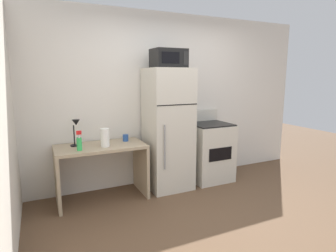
{
  "coord_description": "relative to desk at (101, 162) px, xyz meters",
  "views": [
    {
      "loc": [
        -1.88,
        -2.32,
        1.66
      ],
      "look_at": [
        -0.27,
        1.1,
        0.98
      ],
      "focal_mm": 29.9,
      "sensor_mm": 36.0,
      "label": 1
    }
  ],
  "objects": [
    {
      "name": "desk_lamp",
      "position": [
        -0.29,
        0.09,
        0.47
      ],
      "size": [
        0.14,
        0.12,
        0.35
      ],
      "color": "black",
      "rests_on": "desk"
    },
    {
      "name": "microwave",
      "position": [
        0.99,
        -0.02,
        1.38
      ],
      "size": [
        0.46,
        0.35,
        0.26
      ],
      "color": "black",
      "rests_on": "refrigerator"
    },
    {
      "name": "paper_towel_roll",
      "position": [
        0.04,
        -0.1,
        0.35
      ],
      "size": [
        0.11,
        0.11,
        0.24
      ],
      "primitive_type": "cylinder",
      "color": "white",
      "rests_on": "desk"
    },
    {
      "name": "ground_plane",
      "position": [
        1.16,
        -1.33,
        -0.52
      ],
      "size": [
        12.0,
        12.0,
        0.0
      ],
      "primitive_type": "plane",
      "color": "brown"
    },
    {
      "name": "coffee_mug",
      "position": [
        0.37,
        0.09,
        0.27
      ],
      "size": [
        0.08,
        0.08,
        0.09
      ],
      "primitive_type": "cylinder",
      "color": "#264C99",
      "rests_on": "desk"
    },
    {
      "name": "desk",
      "position": [
        0.0,
        0.0,
        0.0
      ],
      "size": [
        1.17,
        0.6,
        0.75
      ],
      "color": "tan",
      "rests_on": "ground"
    },
    {
      "name": "wall_back_white",
      "position": [
        1.16,
        0.37,
        0.78
      ],
      "size": [
        5.0,
        0.1,
        2.6
      ],
      "primitive_type": "cube",
      "color": "silver",
      "rests_on": "ground"
    },
    {
      "name": "refrigerator",
      "position": [
        0.99,
        -0.0,
        0.36
      ],
      "size": [
        0.62,
        0.63,
        1.77
      ],
      "color": "beige",
      "rests_on": "ground"
    },
    {
      "name": "spray_bottle",
      "position": [
        -0.29,
        -0.15,
        0.32
      ],
      "size": [
        0.06,
        0.06,
        0.25
      ],
      "color": "green",
      "rests_on": "desk"
    },
    {
      "name": "oven_range",
      "position": [
        1.73,
        0.0,
        -0.06
      ],
      "size": [
        0.63,
        0.61,
        1.1
      ],
      "color": "beige",
      "rests_on": "ground"
    }
  ]
}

